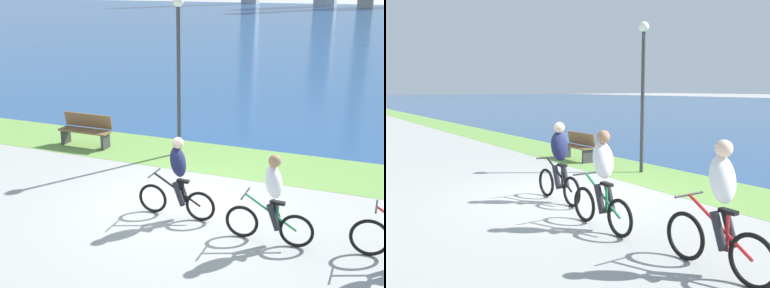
# 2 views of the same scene
# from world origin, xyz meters

# --- Properties ---
(ground_plane) EXTENTS (300.00, 300.00, 0.00)m
(ground_plane) POSITION_xyz_m (0.00, 0.00, 0.00)
(ground_plane) COLOR #9E9E99
(grass_strip_bayside) EXTENTS (120.00, 2.27, 0.01)m
(grass_strip_bayside) POSITION_xyz_m (0.00, 2.98, 0.00)
(grass_strip_bayside) COLOR #6B9947
(grass_strip_bayside) RESTS_ON ground
(cyclist_lead) EXTENTS (1.62, 0.52, 1.65)m
(cyclist_lead) POSITION_xyz_m (0.11, -0.51, 0.83)
(cyclist_lead) COLOR black
(cyclist_lead) RESTS_ON ground
(cyclist_trailing) EXTENTS (1.60, 0.52, 1.66)m
(cyclist_trailing) POSITION_xyz_m (2.04, -0.84, 0.83)
(cyclist_trailing) COLOR black
(cyclist_trailing) RESTS_ON ground
(cyclist_distant_rear) EXTENTS (1.71, 0.52, 1.71)m
(cyclist_distant_rear) POSITION_xyz_m (4.25, -0.67, 0.84)
(cyclist_distant_rear) COLOR black
(cyclist_distant_rear) RESTS_ON ground
(bench_near_path) EXTENTS (1.50, 0.47, 0.90)m
(bench_near_path) POSITION_xyz_m (-4.08, 2.68, 0.45)
(bench_near_path) COLOR brown
(bench_near_path) RESTS_ON ground
(lamppost_tall) EXTENTS (0.28, 0.28, 4.10)m
(lamppost_tall) POSITION_xyz_m (-1.39, 3.03, 2.67)
(lamppost_tall) COLOR #38383D
(lamppost_tall) RESTS_ON ground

